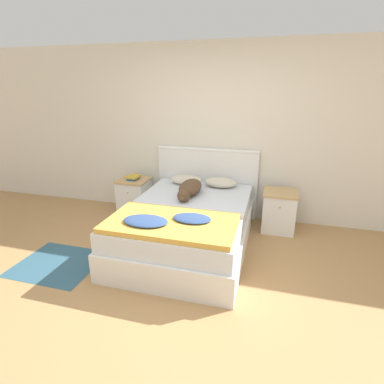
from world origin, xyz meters
name	(u,v)px	position (x,y,z in m)	size (l,w,h in m)	color
ground_plane	(172,295)	(0.00, 0.00, 0.00)	(16.00, 16.00, 0.00)	tan
wall_back	(217,134)	(0.00, 2.13, 1.27)	(9.00, 0.06, 2.55)	silver
bed	(188,226)	(-0.13, 0.99, 0.27)	(1.48, 2.09, 0.56)	white
headboard	(207,181)	(-0.13, 2.06, 0.56)	(1.56, 0.06, 1.07)	white
nightstand_left	(135,196)	(-1.24, 1.78, 0.29)	(0.46, 0.47, 0.57)	white
nightstand_right	(279,211)	(0.98, 1.78, 0.29)	(0.46, 0.47, 0.57)	white
pillow_left	(186,180)	(-0.40, 1.82, 0.62)	(0.47, 0.32, 0.13)	beige
pillow_right	(221,182)	(0.13, 1.82, 0.62)	(0.47, 0.32, 0.13)	beige
quilt	(170,222)	(-0.14, 0.38, 0.59)	(1.36, 0.78, 0.10)	gold
dog	(190,188)	(-0.21, 1.36, 0.65)	(0.28, 0.78, 0.19)	brown
book_stack	(133,177)	(-1.24, 1.77, 0.61)	(0.18, 0.23, 0.06)	#285689
rug	(58,263)	(-1.46, 0.18, 0.00)	(0.92, 0.79, 0.00)	#335B70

